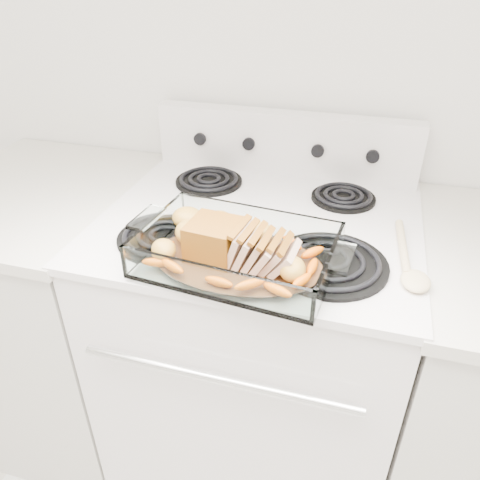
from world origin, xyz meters
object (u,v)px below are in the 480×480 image
(electric_range, at_px, (257,349))
(counter_left, at_px, (64,313))
(baking_dish, at_px, (237,256))
(pork_roast, at_px, (231,245))

(electric_range, relative_size, counter_left, 1.20)
(electric_range, bearing_deg, baking_dish, -88.27)
(electric_range, height_order, baking_dish, electric_range)
(counter_left, xyz_separation_m, baking_dish, (0.67, -0.22, 0.50))
(electric_range, bearing_deg, pork_roast, -91.78)
(counter_left, distance_m, baking_dish, 0.86)
(electric_range, xyz_separation_m, counter_left, (-0.67, -0.00, -0.02))
(electric_range, relative_size, baking_dish, 2.87)
(counter_left, height_order, baking_dish, baking_dish)
(pork_roast, bearing_deg, electric_range, 97.87)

